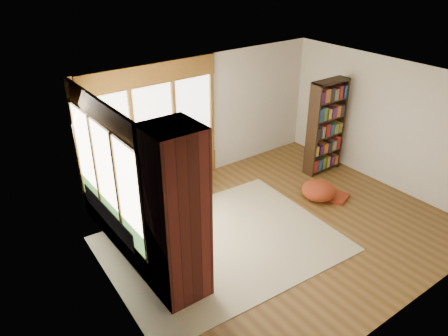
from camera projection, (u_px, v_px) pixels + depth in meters
floor at (284, 224)px, 7.93m from camera, size 5.50×5.50×0.00m
ceiling at (294, 84)px, 6.73m from camera, size 5.50×5.50×0.00m
wall_back at (205, 117)px, 9.11m from camera, size 5.50×0.04×2.60m
wall_front at (426, 230)px, 5.55m from camera, size 5.50×0.04×2.60m
wall_left at (141, 213)px, 5.88m from camera, size 0.04×5.00×2.60m
wall_right at (388, 124)px, 8.78m from camera, size 0.04×5.00×2.60m
windows_back at (155, 128)px, 8.44m from camera, size 2.82×0.10×1.90m
windows_left at (107, 175)px, 6.73m from camera, size 0.10×2.62×1.90m
roller_blind at (85, 134)px, 7.15m from camera, size 0.03×0.72×0.90m
brick_chimney at (176, 216)px, 5.82m from camera, size 0.70×0.70×2.60m
sectional_sofa at (142, 203)px, 7.97m from camera, size 2.20×2.20×0.80m
area_rug at (222, 244)px, 7.39m from camera, size 3.95×3.10×0.01m
bookshelf at (326, 127)px, 9.34m from camera, size 0.88×0.29×2.06m
pouf at (319, 190)px, 8.62m from camera, size 0.72×0.72×0.36m
dog_tan at (134, 175)px, 7.89m from camera, size 1.06×1.02×0.52m
dog_brindle at (160, 201)px, 7.24m from camera, size 0.44×0.72×0.39m
throw_pillows at (138, 178)px, 7.89m from camera, size 1.98×1.68×0.45m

